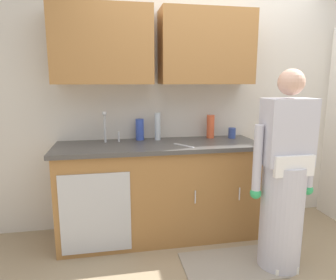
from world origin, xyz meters
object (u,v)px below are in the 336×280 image
sink (110,147)px  bottle_dish_liquid (158,126)px  person_at_sink (283,187)px  bottle_water_tall (210,127)px  cup_by_sink (232,133)px  bottle_soap (140,129)px  knife_on_counter (184,145)px

sink → bottle_dish_liquid: size_ratio=1.79×
person_at_sink → bottle_dish_liquid: size_ratio=5.81×
bottle_water_tall → cup_by_sink: size_ratio=2.23×
person_at_sink → cup_by_sink: (-0.10, 0.85, 0.30)m
sink → bottle_soap: 0.39m
bottle_water_tall → bottle_soap: bearing=178.2°
person_at_sink → bottle_soap: (-1.06, 0.93, 0.36)m
bottle_dish_liquid → cup_by_sink: size_ratio=2.57×
sink → person_at_sink: size_ratio=0.31×
knife_on_counter → bottle_soap: bearing=-168.2°
sink → knife_on_counter: 0.70m
bottle_dish_liquid → knife_on_counter: bottle_dish_liquid is taller
person_at_sink → knife_on_counter: size_ratio=6.75×
person_at_sink → cup_by_sink: 0.91m
bottle_water_tall → knife_on_counter: 0.52m
bottle_soap → knife_on_counter: bottle_soap is taller
sink → cup_by_sink: 1.27m
sink → knife_on_counter: size_ratio=2.08×
person_at_sink → bottle_water_tall: bearing=109.2°
cup_by_sink → bottle_dish_liquid: bearing=176.4°
bottle_water_tall → sink: bearing=-169.9°
sink → knife_on_counter: (0.68, -0.16, 0.02)m
bottle_dish_liquid → bottle_soap: size_ratio=1.30×
knife_on_counter → cup_by_sink: bearing=82.2°
person_at_sink → cup_by_sink: size_ratio=14.95×
sink → bottle_dish_liquid: bearing=20.3°
cup_by_sink → bottle_water_tall: bearing=165.0°
sink → person_at_sink: 1.56m
sink → bottle_soap: sink is taller
bottle_water_tall → knife_on_counter: bottle_water_tall is taller
bottle_soap → bottle_water_tall: size_ratio=0.89×
bottle_dish_liquid → bottle_soap: (-0.18, 0.03, -0.03)m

